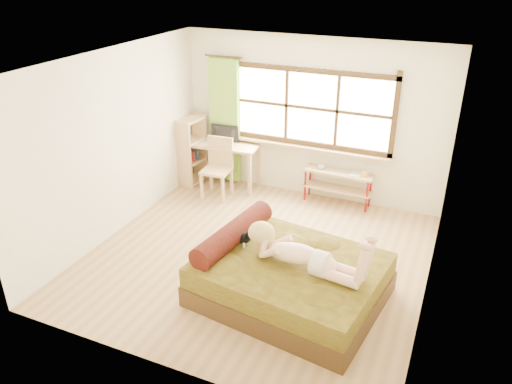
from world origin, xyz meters
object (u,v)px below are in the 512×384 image
at_px(chair, 218,164).
at_px(pipe_shelf, 339,180).
at_px(kitten, 240,236).
at_px(bed, 287,277).
at_px(bookshelf, 192,150).
at_px(desk, 223,149).
at_px(woman, 303,243).

bearing_deg(chair, pipe_shelf, 9.58).
xyz_separation_m(kitten, chair, (-1.43, 2.16, -0.09)).
distance_m(bed, pipe_shelf, 2.73).
xyz_separation_m(chair, bookshelf, (-0.66, 0.24, 0.06)).
bearing_deg(bed, desk, 138.06).
height_order(pipe_shelf, bookshelf, bookshelf).
distance_m(bed, chair, 3.09).
bearing_deg(pipe_shelf, bed, -86.20).
xyz_separation_m(desk, bookshelf, (-0.56, -0.11, -0.08)).
bearing_deg(bookshelf, chair, -15.88).
height_order(bed, bookshelf, bookshelf).
distance_m(bed, bookshelf, 3.73).
relative_size(chair, pipe_shelf, 0.88).
distance_m(kitten, pipe_shelf, 2.70).
bearing_deg(woman, kitten, 178.17).
distance_m(chair, bookshelf, 0.70).
height_order(kitten, pipe_shelf, kitten).
bearing_deg(woman, pipe_shelf, 104.10).
distance_m(desk, chair, 0.39).
bearing_deg(bed, woman, -7.87).
height_order(desk, pipe_shelf, desk).
height_order(woman, chair, woman).
height_order(chair, pipe_shelf, chair).
bearing_deg(desk, woman, -51.80).
bearing_deg(woman, desk, 139.94).
relative_size(desk, pipe_shelf, 1.15).
bearing_deg(bed, chair, 141.00).
relative_size(bed, woman, 1.57).
xyz_separation_m(kitten, desk, (-1.53, 2.51, 0.05)).
bearing_deg(woman, bookshelf, 147.22).
xyz_separation_m(kitten, pipe_shelf, (0.57, 2.63, -0.23)).
bearing_deg(woman, chair, 142.91).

